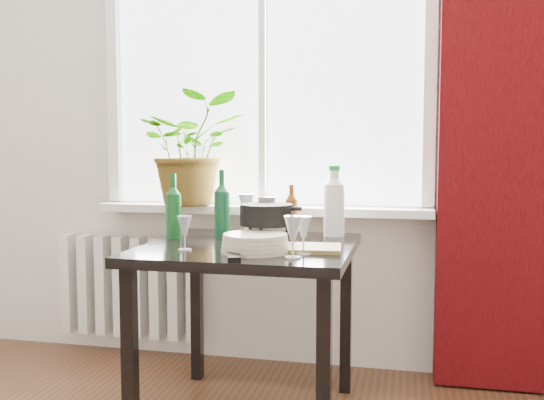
% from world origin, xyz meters
% --- Properties ---
extents(window, '(1.72, 0.08, 1.62)m').
position_xyz_m(window, '(0.00, 2.22, 1.60)').
color(window, white).
rests_on(window, ground).
extents(windowsill, '(1.72, 0.20, 0.04)m').
position_xyz_m(windowsill, '(0.00, 2.15, 0.82)').
color(windowsill, white).
rests_on(windowsill, ground).
extents(curtain, '(0.50, 0.12, 2.56)m').
position_xyz_m(curtain, '(1.12, 2.12, 1.30)').
color(curtain, '#360407').
rests_on(curtain, ground).
extents(radiator, '(0.80, 0.10, 0.55)m').
position_xyz_m(radiator, '(-0.75, 2.18, 0.38)').
color(radiator, silver).
rests_on(radiator, ground).
extents(table, '(0.85, 0.85, 0.74)m').
position_xyz_m(table, '(0.10, 1.55, 0.65)').
color(table, black).
rests_on(table, ground).
extents(potted_plant, '(0.65, 0.61, 0.57)m').
position_xyz_m(potted_plant, '(-0.35, 2.10, 1.13)').
color(potted_plant, '#236A1C').
rests_on(potted_plant, windowsill).
extents(wine_bottle_left, '(0.08, 0.08, 0.29)m').
position_xyz_m(wine_bottle_left, '(-0.27, 1.65, 0.88)').
color(wine_bottle_left, '#0E4A18').
rests_on(wine_bottle_left, table).
extents(wine_bottle_right, '(0.07, 0.07, 0.30)m').
position_xyz_m(wine_bottle_right, '(-0.08, 1.74, 0.89)').
color(wine_bottle_right, '#0D4723').
rests_on(wine_bottle_right, table).
extents(bottle_amber, '(0.07, 0.07, 0.23)m').
position_xyz_m(bottle_amber, '(0.21, 1.89, 0.86)').
color(bottle_amber, '#67350B').
rests_on(bottle_amber, table).
extents(cleaning_bottle, '(0.10, 0.10, 0.33)m').
position_xyz_m(cleaning_bottle, '(0.41, 1.87, 0.90)').
color(cleaning_bottle, white).
rests_on(cleaning_bottle, table).
extents(wineglass_front_right, '(0.07, 0.07, 0.16)m').
position_xyz_m(wineglass_front_right, '(0.34, 1.27, 0.82)').
color(wineglass_front_right, silver).
rests_on(wineglass_front_right, table).
extents(wineglass_far_right, '(0.08, 0.08, 0.15)m').
position_xyz_m(wineglass_far_right, '(0.36, 1.36, 0.81)').
color(wineglass_far_right, silver).
rests_on(wineglass_far_right, table).
extents(wineglass_back_center, '(0.09, 0.09, 0.19)m').
position_xyz_m(wineglass_back_center, '(0.15, 1.67, 0.84)').
color(wineglass_back_center, silver).
rests_on(wineglass_back_center, table).
extents(wineglass_back_left, '(0.09, 0.09, 0.19)m').
position_xyz_m(wineglass_back_left, '(-0.00, 1.88, 0.83)').
color(wineglass_back_left, silver).
rests_on(wineglass_back_left, table).
extents(wineglass_front_left, '(0.06, 0.06, 0.14)m').
position_xyz_m(wineglass_front_left, '(-0.10, 1.34, 0.81)').
color(wineglass_front_left, '#B1B5BF').
rests_on(wineglass_front_left, table).
extents(plate_stack, '(0.30, 0.30, 0.07)m').
position_xyz_m(plate_stack, '(0.17, 1.36, 0.77)').
color(plate_stack, beige).
rests_on(plate_stack, table).
extents(fondue_pot, '(0.30, 0.27, 0.17)m').
position_xyz_m(fondue_pot, '(0.17, 1.55, 0.82)').
color(fondue_pot, black).
rests_on(fondue_pot, table).
extents(tv_remote, '(0.09, 0.16, 0.02)m').
position_xyz_m(tv_remote, '(0.13, 1.23, 0.75)').
color(tv_remote, black).
rests_on(tv_remote, table).
extents(cutting_board, '(0.33, 0.23, 0.02)m').
position_xyz_m(cutting_board, '(0.33, 1.45, 0.75)').
color(cutting_board, olive).
rests_on(cutting_board, table).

